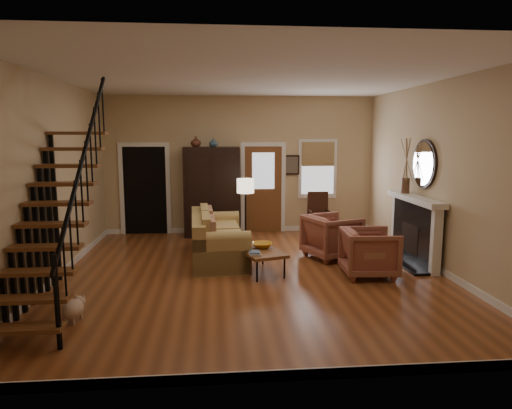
{
  "coord_description": "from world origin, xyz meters",
  "views": [
    {
      "loc": [
        -0.61,
        -7.57,
        2.37
      ],
      "look_at": [
        0.1,
        0.4,
        1.15
      ],
      "focal_mm": 32.0,
      "sensor_mm": 36.0,
      "label": 1
    }
  ],
  "objects": [
    {
      "name": "room",
      "position": [
        -0.41,
        1.76,
        1.51
      ],
      "size": [
        7.0,
        7.33,
        3.3
      ],
      "color": "brown",
      "rests_on": "ground"
    },
    {
      "name": "staircase",
      "position": [
        -2.78,
        -1.3,
        1.6
      ],
      "size": [
        0.94,
        2.8,
        3.2
      ],
      "primitive_type": null,
      "color": "brown",
      "rests_on": "ground"
    },
    {
      "name": "fireplace",
      "position": [
        3.13,
        0.5,
        0.74
      ],
      "size": [
        0.33,
        1.95,
        2.3
      ],
      "color": "black",
      "rests_on": "ground"
    },
    {
      "name": "armoire",
      "position": [
        -0.7,
        3.15,
        1.05
      ],
      "size": [
        1.3,
        0.6,
        2.1
      ],
      "primitive_type": null,
      "color": "black",
      "rests_on": "ground"
    },
    {
      "name": "vase_a",
      "position": [
        -1.05,
        3.05,
        2.22
      ],
      "size": [
        0.24,
        0.24,
        0.25
      ],
      "primitive_type": "imported",
      "color": "#4C2619",
      "rests_on": "armoire"
    },
    {
      "name": "vase_b",
      "position": [
        -0.65,
        3.05,
        2.21
      ],
      "size": [
        0.2,
        0.2,
        0.21
      ],
      "primitive_type": "imported",
      "color": "#334C60",
      "rests_on": "armoire"
    },
    {
      "name": "sofa",
      "position": [
        -0.57,
        1.03,
        0.43
      ],
      "size": [
        1.11,
        2.35,
        0.86
      ],
      "primitive_type": null,
      "rotation": [
        0.0,
        0.0,
        0.05
      ],
      "color": "tan",
      "rests_on": "ground"
    },
    {
      "name": "coffee_table",
      "position": [
        0.14,
        0.07,
        0.2
      ],
      "size": [
        0.91,
        1.2,
        0.41
      ],
      "primitive_type": null,
      "rotation": [
        0.0,
        0.0,
        0.3
      ],
      "color": "brown",
      "rests_on": "ground"
    },
    {
      "name": "bowl",
      "position": [
        0.19,
        0.22,
        0.45
      ],
      "size": [
        0.36,
        0.36,
        0.09
      ],
      "primitive_type": "imported",
      "color": "orange",
      "rests_on": "coffee_table"
    },
    {
      "name": "books",
      "position": [
        0.02,
        -0.23,
        0.43
      ],
      "size": [
        0.19,
        0.27,
        0.05
      ],
      "primitive_type": null,
      "color": "beige",
      "rests_on": "coffee_table"
    },
    {
      "name": "armchair_left",
      "position": [
        1.97,
        -0.28,
        0.4
      ],
      "size": [
        0.94,
        0.92,
        0.81
      ],
      "primitive_type": "imported",
      "rotation": [
        0.0,
        0.0,
        1.51
      ],
      "color": "maroon",
      "rests_on": "ground"
    },
    {
      "name": "armchair_right",
      "position": [
        1.63,
        0.91,
        0.42
      ],
      "size": [
        1.19,
        1.18,
        0.85
      ],
      "primitive_type": "imported",
      "rotation": [
        0.0,
        0.0,
        1.93
      ],
      "color": "maroon",
      "rests_on": "ground"
    },
    {
      "name": "floor_lamp",
      "position": [
        -0.01,
        1.53,
        0.75
      ],
      "size": [
        0.39,
        0.39,
        1.5
      ],
      "primitive_type": null,
      "rotation": [
        0.0,
        0.0,
        -0.13
      ],
      "color": "black",
      "rests_on": "ground"
    },
    {
      "name": "side_chair",
      "position": [
        1.85,
        2.95,
        0.51
      ],
      "size": [
        0.54,
        0.54,
        1.02
      ],
      "primitive_type": null,
      "color": "#361C11",
      "rests_on": "ground"
    },
    {
      "name": "dog",
      "position": [
        -2.45,
        -1.83,
        0.15
      ],
      "size": [
        0.31,
        0.45,
        0.3
      ],
      "primitive_type": null,
      "rotation": [
        0.0,
        0.0,
        -0.16
      ],
      "color": "#D5B191",
      "rests_on": "ground"
    }
  ]
}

